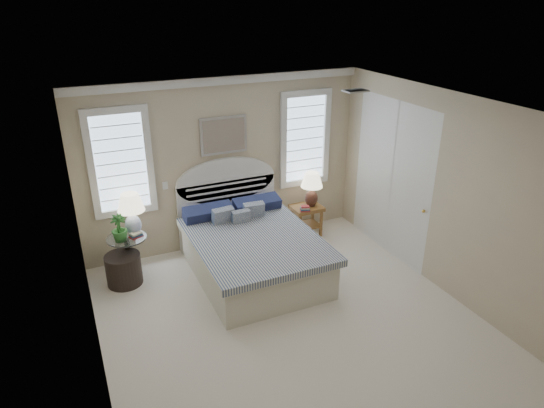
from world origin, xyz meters
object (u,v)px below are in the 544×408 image
at_px(floor_pot, 124,269).
at_px(nightstand_right, 307,214).
at_px(bed, 250,248).
at_px(lamp_left, 131,209).
at_px(lamp_right, 312,186).
at_px(side_table_left, 128,252).

bearing_deg(floor_pot, nightstand_right, 5.00).
bearing_deg(bed, floor_pot, 166.43).
bearing_deg(bed, lamp_left, 156.28).
distance_m(nightstand_right, lamp_right, 0.51).
relative_size(bed, floor_pot, 4.61).
relative_size(bed, lamp_left, 3.65).
distance_m(side_table_left, nightstand_right, 2.95).
xyz_separation_m(nightstand_right, floor_pot, (-3.06, -0.27, -0.16)).
bearing_deg(nightstand_right, floor_pot, -175.00).
bearing_deg(floor_pot, lamp_right, 4.91).
distance_m(bed, side_table_left, 1.75).
distance_m(side_table_left, floor_pot, 0.26).
relative_size(bed, lamp_right, 3.86).
relative_size(side_table_left, lamp_right, 1.07).
height_order(bed, nightstand_right, bed).
bearing_deg(lamp_left, nightstand_right, 0.44).
relative_size(floor_pot, lamp_right, 0.84).
height_order(side_table_left, lamp_left, lamp_left).
xyz_separation_m(bed, floor_pot, (-1.76, 0.42, -0.16)).
bearing_deg(floor_pot, side_table_left, 56.77).
relative_size(nightstand_right, floor_pot, 1.07).
distance_m(side_table_left, lamp_right, 3.07).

